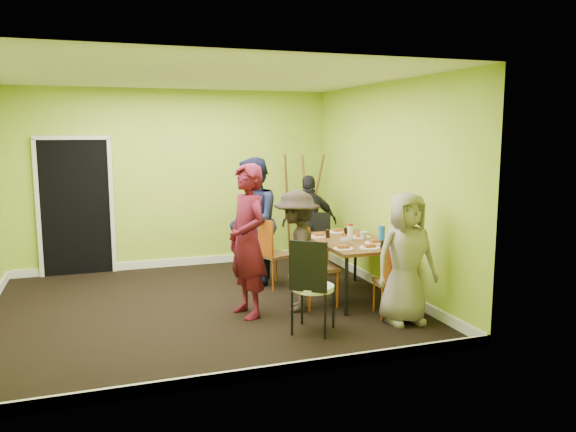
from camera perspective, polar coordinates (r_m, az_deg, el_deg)
name	(u,v)px	position (r m, az deg, el deg)	size (l,w,h in m)	color
ground	(203,306)	(7.14, -8.59, -9.05)	(5.00, 5.00, 0.00)	black
room_walls	(199,228)	(6.95, -9.03, -1.17)	(5.04, 4.54, 2.82)	#99BF31
dining_table	(352,245)	(7.34, 6.50, -2.91)	(0.90, 1.50, 0.75)	black
chair_left_far	(270,249)	(7.76, -1.84, -3.38)	(0.52, 0.52, 0.97)	#C95312
chair_left_near	(312,260)	(6.93, 2.45, -4.53)	(0.44, 0.43, 1.03)	#C95312
chair_back_end	(318,230)	(8.64, 3.07, -1.44)	(0.51, 0.55, 0.92)	#C95312
chair_front_end	(393,277)	(6.65, 10.63, -6.08)	(0.41, 0.42, 0.87)	#C95312
chair_bentwood	(311,282)	(5.99, 2.40, -6.71)	(0.56, 0.57, 1.04)	black
easel	(302,208)	(9.33, 1.46, 0.80)	(0.72, 0.67, 1.79)	brown
plate_near_left	(318,236)	(7.55, 3.11, -2.07)	(0.24, 0.24, 0.01)	white
plate_near_right	(343,249)	(6.79, 5.63, -3.31)	(0.24, 0.24, 0.01)	white
plate_far_back	(338,232)	(7.91, 5.09, -1.60)	(0.25, 0.25, 0.01)	white
plate_far_front	(370,248)	(6.89, 8.30, -3.20)	(0.25, 0.25, 0.01)	white
plate_wall_back	(360,237)	(7.55, 7.35, -2.13)	(0.27, 0.27, 0.01)	white
plate_wall_front	(375,243)	(7.18, 8.83, -2.72)	(0.26, 0.26, 0.01)	white
thermos	(350,233)	(7.29, 6.34, -1.75)	(0.07, 0.07, 0.20)	white
blue_bottle	(382,234)	(7.20, 9.49, -1.86)	(0.08, 0.08, 0.22)	blue
orange_bottle	(344,236)	(7.41, 5.66, -2.04)	(0.03, 0.03, 0.08)	#C95312
glass_mid	(328,234)	(7.49, 4.05, -1.81)	(0.06, 0.06, 0.11)	black
glass_back	(346,231)	(7.80, 5.91, -1.49)	(0.06, 0.06, 0.08)	black
glass_front	(383,244)	(6.94, 9.64, -2.84)	(0.07, 0.07, 0.08)	black
cup_a	(345,241)	(7.04, 5.80, -2.55)	(0.12, 0.12, 0.09)	white
cup_b	(364,235)	(7.45, 7.70, -1.95)	(0.10, 0.10, 0.10)	white
person_standing	(247,241)	(6.52, -4.14, -2.53)	(0.65, 0.43, 1.79)	#580F22
person_left_far	(253,222)	(7.85, -3.62, -0.60)	(0.87, 0.68, 1.80)	#161A37
person_left_near	(297,251)	(6.75, 0.89, -3.55)	(0.95, 0.54, 1.46)	#2D221E
person_back_end	(310,223)	(8.75, 2.20, -0.69)	(0.87, 0.36, 1.48)	black
person_front_end	(406,258)	(6.44, 11.89, -4.20)	(0.73, 0.48, 1.50)	gray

